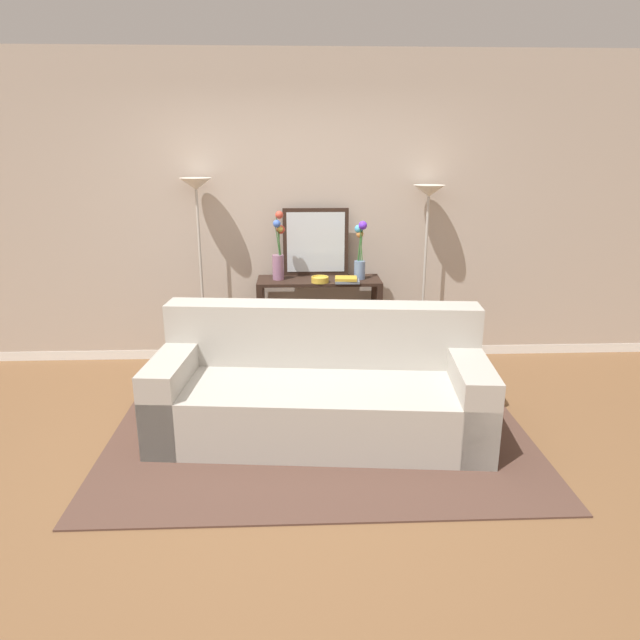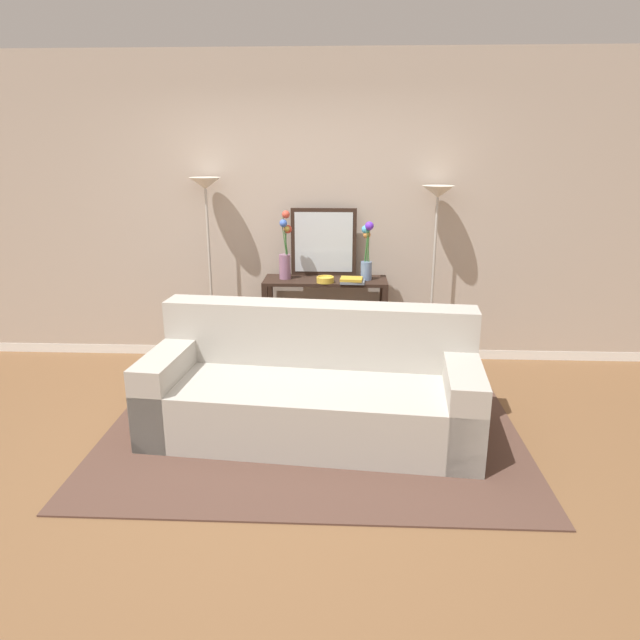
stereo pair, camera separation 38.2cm
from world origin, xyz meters
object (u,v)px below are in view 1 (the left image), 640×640
floor_lamp_left (198,221)px  wall_mirror (316,242)px  book_stack (347,280)px  floor_lamp_right (427,225)px  book_row_under_console (293,361)px  console_table (319,308)px  vase_tall_flowers (279,253)px  fruit_bowl (320,279)px  couch (320,390)px  vase_short_flowers (360,250)px

floor_lamp_left → wall_mirror: bearing=5.2°
floor_lamp_left → book_stack: bearing=-9.2°
floor_lamp_right → book_row_under_console: bearing=-176.6°
console_table → floor_lamp_left: size_ratio=0.64×
book_stack → wall_mirror: bearing=130.4°
wall_mirror → book_row_under_console: wall_mirror is taller
wall_mirror → floor_lamp_left: bearing=-174.8°
vase_tall_flowers → fruit_bowl: size_ratio=3.98×
floor_lamp_left → fruit_bowl: bearing=-10.7°
couch → book_row_under_console: (-0.20, 1.26, -0.26)m
console_table → vase_tall_flowers: vase_tall_flowers is taller
floor_lamp_left → vase_tall_flowers: size_ratio=2.82×
couch → floor_lamp_left: 1.98m
vase_tall_flowers → fruit_bowl: (0.36, -0.13, -0.22)m
console_table → book_stack: bearing=-30.3°
floor_lamp_right → floor_lamp_left: bearing=180.0°
console_table → vase_tall_flowers: size_ratio=1.81×
console_table → wall_mirror: (-0.02, 0.17, 0.57)m
console_table → book_row_under_console: (-0.24, -0.00, -0.52)m
couch → floor_lamp_left: (-1.02, 1.33, 1.05)m
vase_tall_flowers → vase_short_flowers: bearing=-0.0°
wall_mirror → book_row_under_console: (-0.22, -0.17, -1.09)m
floor_lamp_left → couch: bearing=-52.5°
floor_lamp_left → wall_mirror: (1.04, 0.09, -0.21)m
floor_lamp_right → book_stack: size_ratio=7.58×
vase_tall_flowers → floor_lamp_left: bearing=174.1°
floor_lamp_right → book_stack: (-0.74, -0.21, -0.44)m
console_table → book_stack: (0.24, -0.14, 0.29)m
console_table → vase_tall_flowers: 0.62m
wall_mirror → vase_short_flowers: 0.43m
floor_lamp_right → vase_short_flowers: bearing=-173.2°
couch → book_row_under_console: couch is taller
vase_short_flowers → book_row_under_console: bearing=180.0°
floor_lamp_left → wall_mirror: floor_lamp_left is taller
console_table → book_stack: size_ratio=5.05×
couch → floor_lamp_left: bearing=127.5°
console_table → floor_lamp_left: floor_lamp_left is taller
wall_mirror → fruit_bowl: size_ratio=3.99×
book_stack → floor_lamp_left: bearing=170.8°
floor_lamp_right → wall_mirror: size_ratio=2.70×
wall_mirror → vase_tall_flowers: bearing=-153.5°
vase_tall_flowers → vase_short_flowers: size_ratio=1.17×
vase_short_flowers → fruit_bowl: size_ratio=3.39×
console_table → floor_lamp_right: floor_lamp_right is taller
vase_short_flowers → book_row_under_console: vase_short_flowers is taller
vase_short_flowers → fruit_bowl: vase_short_flowers is taller
vase_tall_flowers → book_row_under_console: size_ratio=1.39×
couch → floor_lamp_right: (1.01, 1.33, 1.00)m
wall_mirror → couch: bearing=-90.7°
console_table → floor_lamp_left: 1.32m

